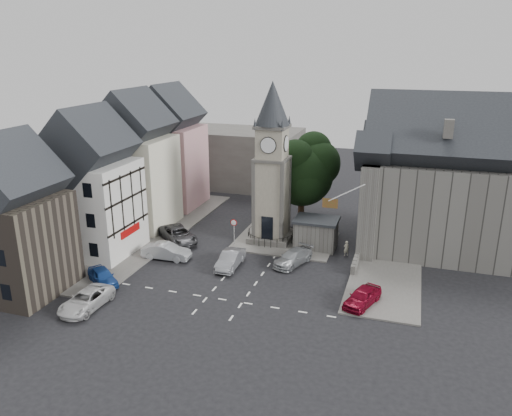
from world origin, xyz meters
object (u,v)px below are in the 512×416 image
(clock_tower, at_px, (272,165))
(pedestrian, at_px, (346,248))
(car_east_red, at_px, (362,297))
(stone_shelter, at_px, (316,233))
(car_west_blue, at_px, (103,276))

(clock_tower, relative_size, pedestrian, 10.71)
(clock_tower, height_order, car_east_red, clock_tower)
(clock_tower, xyz_separation_m, car_east_red, (10.57, -10.99, -7.41))
(stone_shelter, bearing_deg, car_east_red, -61.20)
(clock_tower, height_order, pedestrian, clock_tower)
(clock_tower, bearing_deg, stone_shelter, -5.84)
(clock_tower, distance_m, car_west_blue, 19.23)
(car_east_red, height_order, pedestrian, pedestrian)
(car_west_blue, bearing_deg, car_east_red, -45.55)
(pedestrian, bearing_deg, car_west_blue, -3.67)
(stone_shelter, distance_m, pedestrian, 3.48)
(pedestrian, bearing_deg, clock_tower, -48.19)
(clock_tower, bearing_deg, car_west_blue, -127.93)
(stone_shelter, xyz_separation_m, car_west_blue, (-15.70, -13.50, -0.86))
(stone_shelter, bearing_deg, car_west_blue, -139.32)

